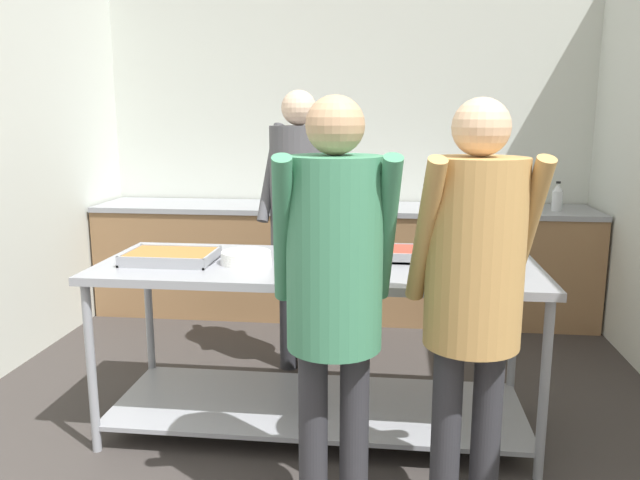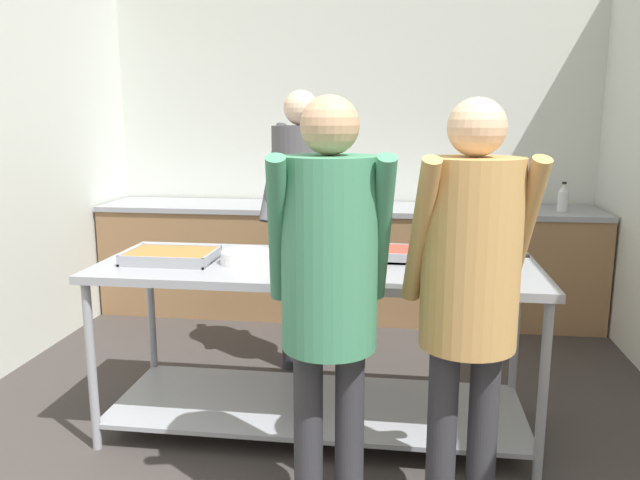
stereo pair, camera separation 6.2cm
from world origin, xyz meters
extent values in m
cube|color=silver|center=(0.00, 4.14, 1.32)|extent=(4.12, 0.06, 2.65)
cube|color=olive|center=(0.00, 3.77, 0.43)|extent=(3.96, 0.62, 0.86)
cube|color=gray|center=(0.00, 3.77, 0.88)|extent=(3.96, 0.65, 0.04)
cube|color=black|center=(-0.48, 3.77, 0.89)|extent=(0.54, 0.39, 0.02)
cube|color=gray|center=(0.05, 1.84, 0.87)|extent=(2.19, 0.82, 0.04)
cube|color=gray|center=(0.05, 1.84, 0.12)|extent=(2.11, 0.74, 0.02)
cylinder|color=gray|center=(-1.00, 1.48, 0.42)|extent=(0.04, 0.04, 0.85)
cylinder|color=gray|center=(1.09, 1.48, 0.42)|extent=(0.04, 0.04, 0.85)
cylinder|color=gray|center=(-1.00, 2.20, 0.42)|extent=(0.04, 0.04, 0.85)
cylinder|color=gray|center=(1.09, 2.20, 0.42)|extent=(0.04, 0.04, 0.85)
cube|color=gray|center=(-0.70, 1.79, 0.89)|extent=(0.44, 0.31, 0.01)
cube|color=#9E6B33|center=(-0.70, 1.79, 0.92)|extent=(0.42, 0.29, 0.04)
cube|color=gray|center=(-0.70, 1.64, 0.91)|extent=(0.44, 0.01, 0.05)
cube|color=gray|center=(-0.70, 1.94, 0.91)|extent=(0.44, 0.01, 0.05)
cube|color=gray|center=(-0.91, 1.79, 0.91)|extent=(0.01, 0.31, 0.05)
cube|color=gray|center=(-0.48, 1.79, 0.91)|extent=(0.01, 0.31, 0.05)
cylinder|color=white|center=(-0.31, 1.80, 0.89)|extent=(0.26, 0.26, 0.01)
cylinder|color=white|center=(-0.31, 1.80, 0.90)|extent=(0.25, 0.25, 0.01)
cylinder|color=white|center=(-0.31, 1.80, 0.92)|extent=(0.25, 0.25, 0.01)
cylinder|color=white|center=(-0.31, 1.80, 0.93)|extent=(0.25, 0.25, 0.01)
cylinder|color=white|center=(-0.31, 1.80, 0.94)|extent=(0.25, 0.25, 0.01)
cylinder|color=silver|center=(-0.04, 1.88, 0.92)|extent=(0.22, 0.22, 0.06)
sphere|color=#2D702D|center=(0.01, 1.86, 0.96)|extent=(0.05, 0.05, 0.05)
sphere|color=#2D702D|center=(-0.02, 1.91, 0.96)|extent=(0.06, 0.06, 0.06)
sphere|color=#2D702D|center=(-0.06, 1.89, 0.96)|extent=(0.05, 0.05, 0.05)
sphere|color=#2D702D|center=(-0.09, 1.86, 0.96)|extent=(0.06, 0.06, 0.06)
sphere|color=#2D702D|center=(-0.03, 1.85, 0.96)|extent=(0.07, 0.07, 0.07)
cube|color=gray|center=(0.32, 1.99, 0.89)|extent=(0.44, 0.27, 0.01)
cube|color=#B23D2D|center=(0.32, 1.99, 0.92)|extent=(0.41, 0.24, 0.04)
cube|color=gray|center=(0.32, 1.87, 0.91)|extent=(0.44, 0.01, 0.05)
cube|color=gray|center=(0.32, 2.12, 0.91)|extent=(0.44, 0.01, 0.05)
cube|color=gray|center=(0.11, 1.99, 0.91)|extent=(0.01, 0.27, 0.05)
cube|color=gray|center=(0.53, 1.99, 0.91)|extent=(0.01, 0.27, 0.05)
cylinder|color=gray|center=(0.79, 1.89, 0.92)|extent=(0.29, 0.29, 0.07)
cylinder|color=#B7472D|center=(0.79, 1.89, 0.95)|extent=(0.26, 0.26, 0.01)
cylinder|color=black|center=(1.01, 1.89, 0.95)|extent=(0.14, 0.02, 0.02)
cylinder|color=#2D2D33|center=(0.13, 1.01, 0.38)|extent=(0.11, 0.11, 0.77)
cylinder|color=#2D2D33|center=(0.28, 1.04, 0.38)|extent=(0.11, 0.11, 0.77)
cylinder|color=#3D7F5B|center=(0.02, 0.99, 1.20)|extent=(0.12, 0.32, 0.57)
cylinder|color=#3D7F5B|center=(0.39, 1.05, 1.20)|extent=(0.12, 0.32, 0.57)
cylinder|color=#3D7F5B|center=(0.21, 1.02, 1.12)|extent=(0.35, 0.35, 0.71)
sphere|color=tan|center=(0.21, 1.02, 1.58)|extent=(0.21, 0.21, 0.21)
cylinder|color=#2D2D33|center=(0.64, 1.10, 0.38)|extent=(0.12, 0.12, 0.76)
cylinder|color=#2D2D33|center=(0.80, 1.13, 0.38)|extent=(0.12, 0.12, 0.76)
cylinder|color=tan|center=(0.53, 1.07, 1.20)|extent=(0.14, 0.32, 0.57)
cylinder|color=tan|center=(0.90, 1.16, 1.20)|extent=(0.14, 0.32, 0.57)
cylinder|color=tan|center=(0.72, 1.12, 1.11)|extent=(0.36, 0.36, 0.70)
sphere|color=tan|center=(0.72, 1.12, 1.57)|extent=(0.21, 0.21, 0.21)
cylinder|color=#2D2D33|center=(-0.08, 2.57, 0.40)|extent=(0.11, 0.11, 0.81)
cylinder|color=#2D2D33|center=(-0.24, 2.61, 0.40)|extent=(0.11, 0.11, 0.81)
cylinder|color=#4C4C51|center=(0.02, 2.54, 1.27)|extent=(0.15, 0.34, 0.60)
cylinder|color=#4C4C51|center=(-0.34, 2.63, 1.27)|extent=(0.15, 0.34, 0.60)
cylinder|color=#4C4C51|center=(-0.16, 2.59, 1.18)|extent=(0.36, 0.36, 0.75)
sphere|color=beige|center=(-0.16, 2.59, 1.66)|extent=(0.21, 0.21, 0.21)
cylinder|color=silver|center=(1.65, 3.70, 0.98)|extent=(0.08, 0.08, 0.15)
cone|color=silver|center=(1.65, 3.70, 1.08)|extent=(0.07, 0.07, 0.06)
cylinder|color=black|center=(1.65, 3.70, 1.12)|extent=(0.03, 0.03, 0.02)
camera|label=1|loc=(0.41, -1.17, 1.61)|focal=35.00mm
camera|label=2|loc=(0.47, -1.16, 1.61)|focal=35.00mm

